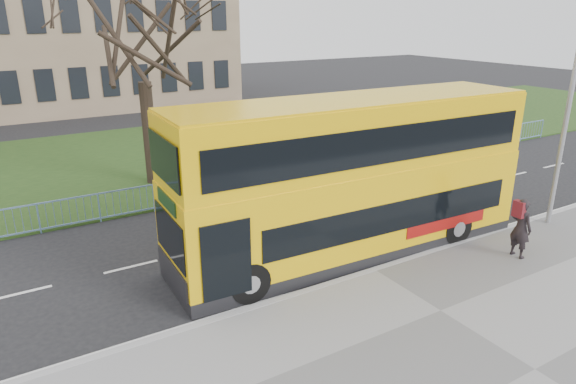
# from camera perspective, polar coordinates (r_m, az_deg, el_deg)

# --- Properties ---
(ground) EXTENTS (120.00, 120.00, 0.00)m
(ground) POSITION_cam_1_polar(r_m,az_deg,el_deg) (16.48, 6.03, -6.73)
(ground) COLOR black
(ground) RESTS_ON ground
(pavement) EXTENTS (80.00, 10.50, 0.12)m
(pavement) POSITION_cam_1_polar(r_m,az_deg,el_deg) (12.56, 25.71, -17.53)
(pavement) COLOR slate
(pavement) RESTS_ON ground
(kerb) EXTENTS (80.00, 0.20, 0.14)m
(kerb) POSITION_cam_1_polar(r_m,az_deg,el_deg) (15.38, 9.53, -8.62)
(kerb) COLOR #979699
(kerb) RESTS_ON ground
(grass_verge) EXTENTS (80.00, 15.40, 0.08)m
(grass_verge) POSITION_cam_1_polar(r_m,az_deg,el_deg) (28.48, -11.48, 4.33)
(grass_verge) COLOR #1C3914
(grass_verge) RESTS_ON ground
(guard_railing) EXTENTS (40.00, 0.12, 1.10)m
(guard_railing) POSITION_cam_1_polar(r_m,az_deg,el_deg) (21.50, -4.49, 1.21)
(guard_railing) COLOR #749FCF
(guard_railing) RESTS_ON ground
(bare_tree) EXTENTS (7.33, 7.33, 10.47)m
(bare_tree) POSITION_cam_1_polar(r_m,az_deg,el_deg) (22.64, -15.85, 13.80)
(bare_tree) COLOR black
(bare_tree) RESTS_ON grass_verge
(civic_building) EXTENTS (30.00, 15.00, 14.00)m
(civic_building) POSITION_cam_1_polar(r_m,az_deg,el_deg) (46.91, -27.35, 17.01)
(civic_building) COLOR #79624C
(civic_building) RESTS_ON ground
(yellow_bus) EXTENTS (11.56, 3.16, 4.81)m
(yellow_bus) POSITION_cam_1_polar(r_m,az_deg,el_deg) (15.69, 7.26, 2.00)
(yellow_bus) COLOR #ECB609
(yellow_bus) RESTS_ON ground
(pedestrian) EXTENTS (0.46, 0.69, 1.87)m
(pedestrian) POSITION_cam_1_polar(r_m,az_deg,el_deg) (17.05, 24.45, -3.66)
(pedestrian) COLOR black
(pedestrian) RESTS_ON pavement
(street_lamp) EXTENTS (1.77, 0.32, 8.33)m
(street_lamp) POSITION_cam_1_polar(r_m,az_deg,el_deg) (19.41, 28.73, 9.53)
(street_lamp) COLOR #92939A
(street_lamp) RESTS_ON pavement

